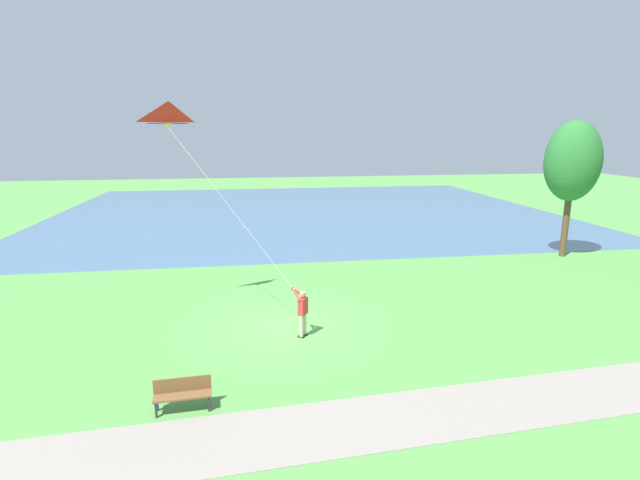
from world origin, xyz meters
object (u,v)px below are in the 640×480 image
at_px(park_bench_near_walkway, 183,392).
at_px(tree_treeline_center, 573,162).
at_px(person_kite_flyer, 302,309).
at_px(flying_kite, 170,116).

bearing_deg(park_bench_near_walkway, tree_treeline_center, 123.16).
height_order(park_bench_near_walkway, tree_treeline_center, tree_treeline_center).
bearing_deg(tree_treeline_center, person_kite_flyer, -61.37).
bearing_deg(tree_treeline_center, flying_kite, -74.52).
relative_size(flying_kite, tree_treeline_center, 0.84).
height_order(person_kite_flyer, flying_kite, flying_kite).
bearing_deg(park_bench_near_walkway, person_kite_flyer, 138.65).
relative_size(person_kite_flyer, tree_treeline_center, 0.23).
distance_m(person_kite_flyer, park_bench_near_walkway, 5.62).
bearing_deg(flying_kite, tree_treeline_center, 105.48).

